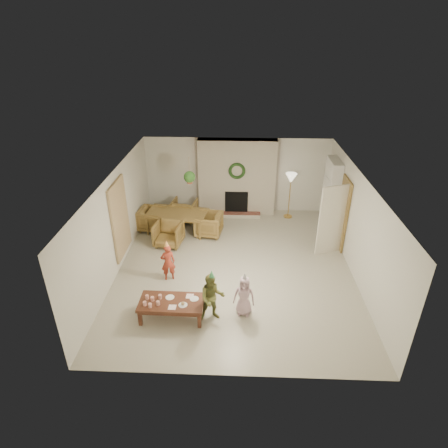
# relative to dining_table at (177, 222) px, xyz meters

# --- Properties ---
(floor) EXTENTS (7.00, 7.00, 0.00)m
(floor) POSITION_rel_dining_table_xyz_m (1.80, -1.84, -0.32)
(floor) COLOR #B7B29E
(floor) RESTS_ON ground
(ceiling) EXTENTS (7.00, 7.00, 0.00)m
(ceiling) POSITION_rel_dining_table_xyz_m (1.80, -1.84, 2.18)
(ceiling) COLOR white
(ceiling) RESTS_ON wall_back
(wall_back) EXTENTS (7.00, 0.00, 7.00)m
(wall_back) POSITION_rel_dining_table_xyz_m (1.80, 1.66, 0.93)
(wall_back) COLOR silver
(wall_back) RESTS_ON floor
(wall_front) EXTENTS (7.00, 0.00, 7.00)m
(wall_front) POSITION_rel_dining_table_xyz_m (1.80, -5.34, 0.93)
(wall_front) COLOR silver
(wall_front) RESTS_ON floor
(wall_left) EXTENTS (0.00, 7.00, 7.00)m
(wall_left) POSITION_rel_dining_table_xyz_m (-1.20, -1.84, 0.93)
(wall_left) COLOR silver
(wall_left) RESTS_ON floor
(wall_right) EXTENTS (0.00, 7.00, 7.00)m
(wall_right) POSITION_rel_dining_table_xyz_m (4.80, -1.84, 0.93)
(wall_right) COLOR silver
(wall_right) RESTS_ON floor
(fireplace_mass) EXTENTS (2.50, 0.40, 2.50)m
(fireplace_mass) POSITION_rel_dining_table_xyz_m (1.80, 1.46, 0.93)
(fireplace_mass) COLOR #5C181D
(fireplace_mass) RESTS_ON floor
(fireplace_hearth) EXTENTS (1.60, 0.30, 0.12)m
(fireplace_hearth) POSITION_rel_dining_table_xyz_m (1.80, 1.11, -0.26)
(fireplace_hearth) COLOR #5B1F19
(fireplace_hearth) RESTS_ON floor
(fireplace_firebox) EXTENTS (0.75, 0.12, 0.75)m
(fireplace_firebox) POSITION_rel_dining_table_xyz_m (1.80, 1.28, 0.13)
(fireplace_firebox) COLOR black
(fireplace_firebox) RESTS_ON floor
(fireplace_wreath) EXTENTS (0.54, 0.10, 0.54)m
(fireplace_wreath) POSITION_rel_dining_table_xyz_m (1.80, 1.23, 1.23)
(fireplace_wreath) COLOR #183815
(fireplace_wreath) RESTS_ON fireplace_mass
(floor_lamp_base) EXTENTS (0.28, 0.28, 0.03)m
(floor_lamp_base) POSITION_rel_dining_table_xyz_m (3.51, 1.16, -0.30)
(floor_lamp_base) COLOR gold
(floor_lamp_base) RESTS_ON floor
(floor_lamp_post) EXTENTS (0.03, 0.03, 1.36)m
(floor_lamp_post) POSITION_rel_dining_table_xyz_m (3.51, 1.16, 0.39)
(floor_lamp_post) COLOR gold
(floor_lamp_post) RESTS_ON floor
(floor_lamp_shade) EXTENTS (0.36, 0.36, 0.30)m
(floor_lamp_shade) POSITION_rel_dining_table_xyz_m (3.51, 1.16, 1.04)
(floor_lamp_shade) COLOR beige
(floor_lamp_shade) RESTS_ON floor_lamp_post
(bookshelf_carcass) EXTENTS (0.30, 1.00, 2.20)m
(bookshelf_carcass) POSITION_rel_dining_table_xyz_m (4.64, 0.46, 0.78)
(bookshelf_carcass) COLOR white
(bookshelf_carcass) RESTS_ON floor
(bookshelf_shelf_a) EXTENTS (0.30, 0.92, 0.03)m
(bookshelf_shelf_a) POSITION_rel_dining_table_xyz_m (4.62, 0.46, 0.13)
(bookshelf_shelf_a) COLOR white
(bookshelf_shelf_a) RESTS_ON bookshelf_carcass
(bookshelf_shelf_b) EXTENTS (0.30, 0.92, 0.03)m
(bookshelf_shelf_b) POSITION_rel_dining_table_xyz_m (4.62, 0.46, 0.53)
(bookshelf_shelf_b) COLOR white
(bookshelf_shelf_b) RESTS_ON bookshelf_carcass
(bookshelf_shelf_c) EXTENTS (0.30, 0.92, 0.03)m
(bookshelf_shelf_c) POSITION_rel_dining_table_xyz_m (4.62, 0.46, 0.93)
(bookshelf_shelf_c) COLOR white
(bookshelf_shelf_c) RESTS_ON bookshelf_carcass
(bookshelf_shelf_d) EXTENTS (0.30, 0.92, 0.03)m
(bookshelf_shelf_d) POSITION_rel_dining_table_xyz_m (4.62, 0.46, 1.33)
(bookshelf_shelf_d) COLOR white
(bookshelf_shelf_d) RESTS_ON bookshelf_carcass
(books_row_lower) EXTENTS (0.20, 0.40, 0.24)m
(books_row_lower) POSITION_rel_dining_table_xyz_m (4.60, 0.31, 0.27)
(books_row_lower) COLOR #B0202D
(books_row_lower) RESTS_ON bookshelf_shelf_a
(books_row_mid) EXTENTS (0.20, 0.44, 0.24)m
(books_row_mid) POSITION_rel_dining_table_xyz_m (4.60, 0.51, 0.67)
(books_row_mid) COLOR navy
(books_row_mid) RESTS_ON bookshelf_shelf_b
(books_row_upper) EXTENTS (0.20, 0.36, 0.22)m
(books_row_upper) POSITION_rel_dining_table_xyz_m (4.60, 0.36, 1.06)
(books_row_upper) COLOR olive
(books_row_upper) RESTS_ON bookshelf_shelf_c
(door_frame) EXTENTS (0.05, 0.86, 2.04)m
(door_frame) POSITION_rel_dining_table_xyz_m (4.76, -0.64, 0.70)
(door_frame) COLOR olive
(door_frame) RESTS_ON floor
(door_leaf) EXTENTS (0.77, 0.32, 2.00)m
(door_leaf) POSITION_rel_dining_table_xyz_m (4.38, -1.02, 0.68)
(door_leaf) COLOR beige
(door_leaf) RESTS_ON floor
(curtain_panel) EXTENTS (0.06, 1.20, 2.00)m
(curtain_panel) POSITION_rel_dining_table_xyz_m (-1.16, -1.64, 0.93)
(curtain_panel) COLOR #C9B98E
(curtain_panel) RESTS_ON wall_left
(dining_table) EXTENTS (1.94, 1.27, 0.63)m
(dining_table) POSITION_rel_dining_table_xyz_m (0.00, 0.00, 0.00)
(dining_table) COLOR olive
(dining_table) RESTS_ON floor
(dining_chair_near) EXTENTS (0.86, 0.87, 0.70)m
(dining_chair_near) POSITION_rel_dining_table_xyz_m (-0.12, -0.78, 0.03)
(dining_chair_near) COLOR olive
(dining_chair_near) RESTS_ON floor
(dining_chair_far) EXTENTS (0.86, 0.87, 0.70)m
(dining_chair_far) POSITION_rel_dining_table_xyz_m (0.12, 0.78, 0.03)
(dining_chair_far) COLOR olive
(dining_chair_far) RESTS_ON floor
(dining_chair_left) EXTENTS (0.87, 0.86, 0.70)m
(dining_chair_left) POSITION_rel_dining_table_xyz_m (-0.78, 0.12, 0.03)
(dining_chair_left) COLOR olive
(dining_chair_left) RESTS_ON floor
(dining_chair_right) EXTENTS (0.87, 0.86, 0.70)m
(dining_chair_right) POSITION_rel_dining_table_xyz_m (0.98, -0.15, 0.03)
(dining_chair_right) COLOR olive
(dining_chair_right) RESTS_ON floor
(hanging_plant_cord) EXTENTS (0.01, 0.01, 0.70)m
(hanging_plant_cord) POSITION_rel_dining_table_xyz_m (0.50, -0.34, 1.83)
(hanging_plant_cord) COLOR tan
(hanging_plant_cord) RESTS_ON ceiling
(hanging_plant_pot) EXTENTS (0.16, 0.16, 0.12)m
(hanging_plant_pot) POSITION_rel_dining_table_xyz_m (0.50, -0.34, 1.48)
(hanging_plant_pot) COLOR brown
(hanging_plant_pot) RESTS_ON hanging_plant_cord
(hanging_plant_foliage) EXTENTS (0.32, 0.32, 0.32)m
(hanging_plant_foliage) POSITION_rel_dining_table_xyz_m (0.50, -0.34, 1.60)
(hanging_plant_foliage) COLOR #214C19
(hanging_plant_foliage) RESTS_ON hanging_plant_pot
(coffee_table_top) EXTENTS (1.39, 0.71, 0.06)m
(coffee_table_top) POSITION_rel_dining_table_xyz_m (0.47, -3.83, 0.08)
(coffee_table_top) COLOR #552D1C
(coffee_table_top) RESTS_ON floor
(coffee_table_apron) EXTENTS (1.28, 0.60, 0.08)m
(coffee_table_apron) POSITION_rel_dining_table_xyz_m (0.47, -3.83, 0.00)
(coffee_table_apron) COLOR #552D1C
(coffee_table_apron) RESTS_ON floor
(coffee_leg_fl) EXTENTS (0.08, 0.08, 0.36)m
(coffee_leg_fl) POSITION_rel_dining_table_xyz_m (-0.16, -4.10, -0.14)
(coffee_leg_fl) COLOR #552D1C
(coffee_leg_fl) RESTS_ON floor
(coffee_leg_fr) EXTENTS (0.08, 0.08, 0.36)m
(coffee_leg_fr) POSITION_rel_dining_table_xyz_m (1.09, -4.12, -0.14)
(coffee_leg_fr) COLOR #552D1C
(coffee_leg_fr) RESTS_ON floor
(coffee_leg_bl) EXTENTS (0.08, 0.08, 0.36)m
(coffee_leg_bl) POSITION_rel_dining_table_xyz_m (-0.15, -3.54, -0.14)
(coffee_leg_bl) COLOR #552D1C
(coffee_leg_bl) RESTS_ON floor
(coffee_leg_br) EXTENTS (0.08, 0.08, 0.36)m
(coffee_leg_br) POSITION_rel_dining_table_xyz_m (1.10, -3.56, -0.14)
(coffee_leg_br) COLOR #552D1C
(coffee_leg_br) RESTS_ON floor
(cup_a) EXTENTS (0.08, 0.08, 0.10)m
(cup_a) POSITION_rel_dining_table_xyz_m (-0.06, -3.98, 0.16)
(cup_a) COLOR white
(cup_a) RESTS_ON coffee_table_top
(cup_b) EXTENTS (0.08, 0.08, 0.10)m
(cup_b) POSITION_rel_dining_table_xyz_m (-0.06, -3.77, 0.16)
(cup_b) COLOR white
(cup_b) RESTS_ON coffee_table_top
(cup_c) EXTENTS (0.08, 0.08, 0.10)m
(cup_c) POSITION_rel_dining_table_xyz_m (0.06, -4.04, 0.16)
(cup_c) COLOR white
(cup_c) RESTS_ON coffee_table_top
(cup_d) EXTENTS (0.08, 0.08, 0.10)m
(cup_d) POSITION_rel_dining_table_xyz_m (0.07, -3.82, 0.16)
(cup_d) COLOR white
(cup_d) RESTS_ON coffee_table_top
(cup_e) EXTENTS (0.08, 0.08, 0.10)m
(cup_e) POSITION_rel_dining_table_xyz_m (0.21, -3.95, 0.16)
(cup_e) COLOR white
(cup_e) RESTS_ON coffee_table_top
(cup_f) EXTENTS (0.08, 0.08, 0.10)m
(cup_f) POSITION_rel_dining_table_xyz_m (0.22, -3.74, 0.16)
(cup_f) COLOR white
(cup_f) RESTS_ON coffee_table_top
(plate_a) EXTENTS (0.19, 0.19, 0.01)m
(plate_a) POSITION_rel_dining_table_xyz_m (0.42, -3.70, 0.11)
(plate_a) COLOR white
(plate_a) RESTS_ON coffee_table_top
(plate_b) EXTENTS (0.19, 0.19, 0.01)m
(plate_b) POSITION_rel_dining_table_xyz_m (0.73, -3.94, 0.11)
(plate_b) COLOR white
(plate_b) RESTS_ON coffee_table_top
(plate_c) EXTENTS (0.19, 0.19, 0.01)m
(plate_c) POSITION_rel_dining_table_xyz_m (0.95, -3.73, 0.11)
(plate_c) COLOR white
(plate_c) RESTS_ON coffee_table_top
(food_scoop) EXTENTS (0.08, 0.08, 0.07)m
(food_scoop) POSITION_rel_dining_table_xyz_m (0.73, -3.94, 0.15)
(food_scoop) COLOR tan
(food_scoop) RESTS_ON plate_b
(napkin_left) EXTENTS (0.16, 0.16, 0.01)m
(napkin_left) POSITION_rel_dining_table_xyz_m (0.52, -4.02, 0.11)
(napkin_left) COLOR #FFBCBB
(napkin_left) RESTS_ON coffee_table_top
(napkin_right) EXTENTS (0.16, 0.16, 0.01)m
(napkin_right) POSITION_rel_dining_table_xyz_m (0.85, -3.64, 0.11)
(napkin_right) COLOR #FFBCBB
(napkin_right) RESTS_ON coffee_table_top
(child_red) EXTENTS (0.41, 0.33, 0.98)m
(child_red) POSITION_rel_dining_table_xyz_m (0.16, -2.45, 0.17)
(child_red) COLOR #A73623
(child_red) RESTS_ON floor
(party_hat_red) EXTENTS (0.14, 0.14, 0.19)m
(party_hat_red) POSITION_rel_dining_table_xyz_m (0.16, -2.45, 0.70)
(party_hat_red) COLOR #FBED53
(party_hat_red) RESTS_ON child_red
(child_plaid) EXTENTS (0.61, 0.52, 1.12)m
(child_plaid) POSITION_rel_dining_table_xyz_m (1.34, -3.84, 0.24)
(child_plaid) COLOR olive
(child_plaid) RESTS_ON floor
(party_hat_plaid) EXTENTS (0.15, 0.15, 0.18)m
(party_hat_plaid) POSITION_rel_dining_table_xyz_m (1.34, -3.84, 0.84)
(party_hat_plaid) COLOR #439E5C
(party_hat_plaid) RESTS_ON child_plaid
(child_pink) EXTENTS (0.50, 0.36, 0.95)m
(child_pink) POSITION_rel_dining_table_xyz_m (2.02, -3.65, 0.16)
(child_pink) COLOR #CEA5B5
(child_pink) RESTS_ON floor
(party_hat_pink) EXTENTS (0.15, 0.15, 0.17)m
(party_hat_pink) POSITION_rel_dining_table_xyz_m (2.02, -3.65, 0.67)
(party_hat_pink) COLOR silver
(party_hat_pink) RESTS_ON child_pink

